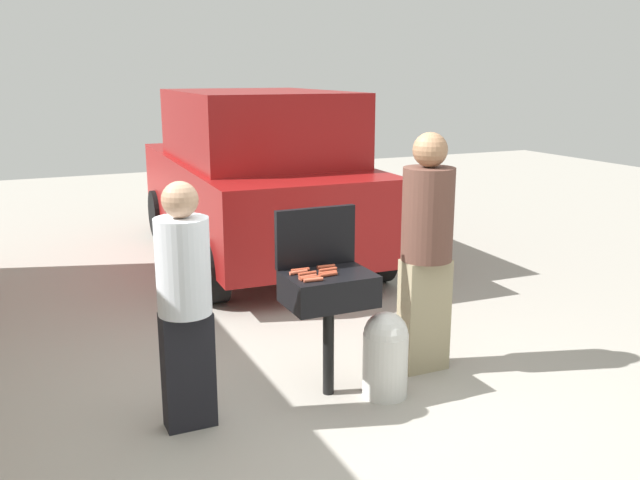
{
  "coord_description": "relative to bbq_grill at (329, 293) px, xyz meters",
  "views": [
    {
      "loc": [
        -1.78,
        -3.87,
        2.24
      ],
      "look_at": [
        0.3,
        0.72,
        1.0
      ],
      "focal_mm": 38.65,
      "sensor_mm": 36.0,
      "label": 1
    }
  ],
  "objects": [
    {
      "name": "grill_lid_open",
      "position": [
        0.0,
        0.22,
        0.35
      ],
      "size": [
        0.6,
        0.05,
        0.42
      ],
      "primitive_type": "cube",
      "color": "black",
      "rests_on": "bbq_grill"
    },
    {
      "name": "hot_dog_5",
      "position": [
        -0.18,
        -0.05,
        0.15
      ],
      "size": [
        0.13,
        0.04,
        0.03
      ],
      "primitive_type": "cylinder",
      "rotation": [
        0.0,
        1.57,
        0.1
      ],
      "color": "#B74C33",
      "rests_on": "bbq_grill"
    },
    {
      "name": "hot_dog_8",
      "position": [
        0.02,
        0.05,
        0.15
      ],
      "size": [
        0.13,
        0.03,
        0.03
      ],
      "primitive_type": "cylinder",
      "rotation": [
        0.0,
        1.57,
        0.03
      ],
      "color": "#AD4228",
      "rests_on": "bbq_grill"
    },
    {
      "name": "propane_tank",
      "position": [
        0.35,
        -0.19,
        -0.43
      ],
      "size": [
        0.32,
        0.32,
        0.62
      ],
      "color": "silver",
      "rests_on": "ground"
    },
    {
      "name": "ground_plane",
      "position": [
        -0.14,
        -0.22,
        -0.75
      ],
      "size": [
        24.0,
        24.0,
        0.0
      ],
      "primitive_type": "plane",
      "color": "#9E998E"
    },
    {
      "name": "person_left",
      "position": [
        -1.01,
        -0.04,
        0.12
      ],
      "size": [
        0.34,
        0.34,
        1.6
      ],
      "rotation": [
        0.0,
        0.0,
        0.01
      ],
      "color": "black",
      "rests_on": "ground"
    },
    {
      "name": "hot_dog_6",
      "position": [
        0.04,
        0.12,
        0.15
      ],
      "size": [
        0.13,
        0.03,
        0.03
      ],
      "primitive_type": "cylinder",
      "rotation": [
        0.0,
        1.57,
        -0.05
      ],
      "color": "#AD4228",
      "rests_on": "bbq_grill"
    },
    {
      "name": "hot_dog_0",
      "position": [
        -0.16,
        0.12,
        0.15
      ],
      "size": [
        0.13,
        0.03,
        0.03
      ],
      "primitive_type": "cylinder",
      "rotation": [
        0.0,
        1.57,
        -0.03
      ],
      "color": "#AD4228",
      "rests_on": "bbq_grill"
    },
    {
      "name": "hot_dog_7",
      "position": [
        -0.03,
        -0.06,
        0.15
      ],
      "size": [
        0.13,
        0.04,
        0.03
      ],
      "primitive_type": "cylinder",
      "rotation": [
        0.0,
        1.57,
        0.08
      ],
      "color": "#AD4228",
      "rests_on": "bbq_grill"
    },
    {
      "name": "hot_dog_4",
      "position": [
        -0.18,
        -0.09,
        0.15
      ],
      "size": [
        0.13,
        0.03,
        0.03
      ],
      "primitive_type": "cylinder",
      "rotation": [
        0.0,
        1.57,
        -0.05
      ],
      "color": "#AD4228",
      "rests_on": "bbq_grill"
    },
    {
      "name": "parked_minivan",
      "position": [
        0.77,
        3.73,
        0.27
      ],
      "size": [
        2.16,
        4.47,
        2.02
      ],
      "rotation": [
        0.0,
        0.0,
        3.11
      ],
      "color": "maroon",
      "rests_on": "ground"
    },
    {
      "name": "person_right",
      "position": [
        0.84,
        0.09,
        0.24
      ],
      "size": [
        0.38,
        0.38,
        1.82
      ],
      "rotation": [
        0.0,
        0.0,
        3.44
      ],
      "color": "gray",
      "rests_on": "ground"
    },
    {
      "name": "bbq_grill",
      "position": [
        0.0,
        0.0,
        0.0
      ],
      "size": [
        0.6,
        0.44,
        0.89
      ],
      "color": "black",
      "rests_on": "ground"
    },
    {
      "name": "hot_dog_2",
      "position": [
        -0.02,
        -0.02,
        0.15
      ],
      "size": [
        0.13,
        0.03,
        0.03
      ],
      "primitive_type": "cylinder",
      "rotation": [
        0.0,
        1.57,
        0.0
      ],
      "color": "#AD4228",
      "rests_on": "bbq_grill"
    },
    {
      "name": "hot_dog_1",
      "position": [
        -0.17,
        -0.13,
        0.15
      ],
      "size": [
        0.13,
        0.04,
        0.03
      ],
      "primitive_type": "cylinder",
      "rotation": [
        0.0,
        1.57,
        -0.1
      ],
      "color": "#C6593D",
      "rests_on": "bbq_grill"
    },
    {
      "name": "hot_dog_9",
      "position": [
        -0.19,
        0.07,
        0.15
      ],
      "size": [
        0.13,
        0.03,
        0.03
      ],
      "primitive_type": "cylinder",
      "rotation": [
        0.0,
        1.57,
        0.07
      ],
      "color": "#C6593D",
      "rests_on": "bbq_grill"
    },
    {
      "name": "hot_dog_3",
      "position": [
        -0.15,
        0.02,
        0.15
      ],
      "size": [
        0.13,
        0.04,
        0.03
      ],
      "primitive_type": "cylinder",
      "rotation": [
        0.0,
        1.57,
        0.07
      ],
      "color": "#AD4228",
      "rests_on": "bbq_grill"
    }
  ]
}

